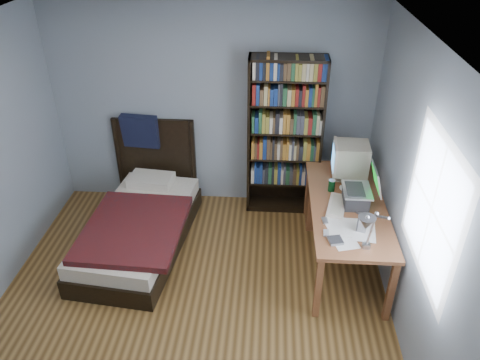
{
  "coord_description": "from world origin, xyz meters",
  "views": [
    {
      "loc": [
        0.68,
        -3.02,
        3.39
      ],
      "look_at": [
        0.42,
        0.89,
        1.01
      ],
      "focal_mm": 35.0,
      "sensor_mm": 36.0,
      "label": 1
    }
  ],
  "objects": [
    {
      "name": "desk_lamp",
      "position": [
        1.45,
        -0.14,
        1.27
      ],
      "size": [
        0.26,
        0.57,
        0.67
      ],
      "color": "#99999E",
      "rests_on": "desk"
    },
    {
      "name": "keyboard",
      "position": [
        1.39,
        0.89,
        0.74
      ],
      "size": [
        0.25,
        0.45,
        0.04
      ],
      "primitive_type": "cube",
      "rotation": [
        0.0,
        0.07,
        -0.22
      ],
      "color": "beige",
      "rests_on": "desk"
    },
    {
      "name": "laptop",
      "position": [
        1.59,
        0.94,
        0.85
      ],
      "size": [
        0.35,
        0.36,
        0.44
      ],
      "color": "#2D2D30",
      "rests_on": "desk"
    },
    {
      "name": "crt_monitor",
      "position": [
        1.56,
        1.46,
        0.97
      ],
      "size": [
        0.39,
        0.36,
        0.43
      ],
      "color": "beige",
      "rests_on": "desk"
    },
    {
      "name": "phone_silver",
      "position": [
        1.25,
        0.63,
        0.74
      ],
      "size": [
        0.06,
        0.1,
        0.02
      ],
      "primitive_type": "cube",
      "rotation": [
        0.0,
        0.0,
        0.12
      ],
      "color": "silver",
      "rests_on": "desk"
    },
    {
      "name": "desk",
      "position": [
        1.51,
        1.46,
        0.42
      ],
      "size": [
        0.75,
        1.76,
        0.73
      ],
      "color": "brown",
      "rests_on": "floor"
    },
    {
      "name": "phone_grey",
      "position": [
        1.24,
        0.44,
        0.74
      ],
      "size": [
        0.05,
        0.1,
        0.02
      ],
      "primitive_type": "cube",
      "rotation": [
        0.0,
        0.0,
        -0.04
      ],
      "color": "gray",
      "rests_on": "desk"
    },
    {
      "name": "bed",
      "position": [
        -0.72,
        1.14,
        0.26
      ],
      "size": [
        1.15,
        2.07,
        1.16
      ],
      "color": "black",
      "rests_on": "floor"
    },
    {
      "name": "mouse",
      "position": [
        1.48,
        1.23,
        0.75
      ],
      "size": [
        0.06,
        0.1,
        0.03
      ],
      "primitive_type": "ellipsoid",
      "color": "silver",
      "rests_on": "desk"
    },
    {
      "name": "bookshelf",
      "position": [
        0.87,
        1.94,
        0.97
      ],
      "size": [
        0.87,
        0.3,
        1.93
      ],
      "color": "black",
      "rests_on": "floor"
    },
    {
      "name": "speaker",
      "position": [
        1.57,
        0.51,
        0.81
      ],
      "size": [
        0.1,
        0.1,
        0.16
      ],
      "primitive_type": "cube",
      "rotation": [
        0.0,
        0.0,
        -0.31
      ],
      "color": "gray",
      "rests_on": "desk"
    },
    {
      "name": "room",
      "position": [
        0.03,
        -0.0,
        1.25
      ],
      "size": [
        4.2,
        4.24,
        2.5
      ],
      "color": "#523718",
      "rests_on": "ground"
    },
    {
      "name": "soda_can",
      "position": [
        1.36,
        1.19,
        0.79
      ],
      "size": [
        0.07,
        0.07,
        0.13
      ],
      "primitive_type": "cylinder",
      "color": "#073913",
      "rests_on": "desk"
    },
    {
      "name": "external_drive",
      "position": [
        1.31,
        0.33,
        0.74
      ],
      "size": [
        0.14,
        0.14,
        0.02
      ],
      "primitive_type": "cube",
      "rotation": [
        0.0,
        0.0,
        0.22
      ],
      "color": "gray",
      "rests_on": "desk"
    }
  ]
}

